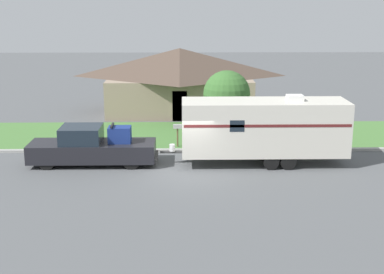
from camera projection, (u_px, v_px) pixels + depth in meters
The scene contains 8 objects.
ground_plane at pixel (188, 173), 25.76m from camera, with size 120.00×120.00×0.00m, color #515456.
curb_strip at pixel (187, 150), 29.37m from camera, with size 80.00×0.30×0.14m.
lawn_strip at pixel (187, 135), 32.91m from camera, with size 80.00×7.00×0.03m.
house_across_street at pixel (180, 79), 39.28m from camera, with size 11.10×7.27×4.68m.
pickup_truck at pixel (92, 147), 26.90m from camera, with size 6.42×2.01×2.06m.
travel_trailer at pixel (264, 127), 26.80m from camera, with size 9.36×2.41×3.52m.
mailbox at pixel (178, 130), 30.01m from camera, with size 0.48×0.20×1.31m.
tree_in_yard at pixel (227, 94), 30.68m from camera, with size 2.71×2.71×4.20m.
Camera 1 is at (-0.25, -24.50, 8.13)m, focal length 50.00 mm.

